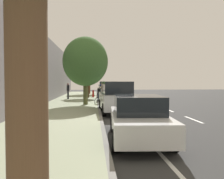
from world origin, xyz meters
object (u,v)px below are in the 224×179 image
parked_sedan_green_nearest (104,89)px  pedestrian_on_phone (68,90)px  parked_suv_dark_blue_mid (109,91)px  parked_suv_silver_far (116,97)px  street_tree_near_cyclist (89,67)px  parked_pickup_tan_second (106,90)px  bicycle_at_curb (104,101)px  parked_sedan_white_farthest (138,118)px  street_tree_far_end (85,62)px  fire_hydrant (93,93)px  street_tree_mid_block (88,70)px  cyclist_with_backpack (101,92)px

parked_sedan_green_nearest → pedestrian_on_phone: (4.21, 12.36, 0.36)m
parked_suv_dark_blue_mid → parked_suv_silver_far: same height
parked_sedan_green_nearest → street_tree_near_cyclist: 4.42m
parked_sedan_green_nearest → parked_pickup_tan_second: (-0.03, 6.89, 0.15)m
bicycle_at_curb → street_tree_near_cyclist: 16.33m
pedestrian_on_phone → parked_sedan_white_farthest: bearing=103.9°
parked_sedan_white_farthest → street_tree_far_end: 11.56m
parked_suv_silver_far → fire_hydrant: size_ratio=5.67×
parked_suv_dark_blue_mid → street_tree_mid_block: size_ratio=1.10×
pedestrian_on_phone → street_tree_mid_block: bearing=-134.0°
cyclist_with_backpack → street_tree_far_end: street_tree_far_end is taller
parked_sedan_green_nearest → street_tree_mid_block: 10.82m
parked_suv_dark_blue_mid → pedestrian_on_phone: 4.28m
street_tree_mid_block → parked_suv_dark_blue_mid: bearing=124.4°
parked_sedan_green_nearest → parked_suv_dark_blue_mid: size_ratio=0.92×
parked_suv_dark_blue_mid → pedestrian_on_phone: (4.15, -1.04, 0.09)m
parked_sedan_green_nearest → cyclist_with_backpack: size_ratio=2.49×
pedestrian_on_phone → street_tree_near_cyclist: bearing=-100.7°
parked_sedan_green_nearest → parked_suv_silver_far: 22.22m
bicycle_at_curb → parked_suv_dark_blue_mid: bearing=-99.1°
cyclist_with_backpack → street_tree_near_cyclist: 15.73m
cyclist_with_backpack → street_tree_mid_block: size_ratio=0.41×
bicycle_at_curb → fire_hydrant: fire_hydrant is taller
parked_sedan_white_farthest → fire_hydrant: parked_sedan_white_farthest is taller
street_tree_mid_block → parked_sedan_white_farthest: bearing=96.5°
street_tree_near_cyclist → fire_hydrant: size_ratio=6.90×
fire_hydrant → street_tree_near_cyclist: bearing=-85.7°
parked_suv_silver_far → pedestrian_on_phone: 10.67m
parked_suv_dark_blue_mid → street_tree_near_cyclist: (2.14, -11.70, 3.17)m
parked_suv_dark_blue_mid → street_tree_near_cyclist: size_ratio=0.83×
parked_pickup_tan_second → street_tree_mid_block: (2.23, 3.38, 2.42)m
street_tree_near_cyclist → parked_suv_silver_far: bearing=95.7°
parked_suv_dark_blue_mid → street_tree_far_end: size_ratio=0.89×
parked_sedan_white_farthest → street_tree_far_end: (2.16, -11.00, 2.82)m
parked_pickup_tan_second → parked_sedan_white_farthest: 22.32m
parked_sedan_green_nearest → street_tree_mid_block: (2.20, 10.28, 2.57)m
parked_suv_dark_blue_mid → street_tree_far_end: street_tree_far_end is taller
bicycle_at_curb → street_tree_mid_block: size_ratio=0.37×
parked_sedan_white_farthest → bicycle_at_curb: size_ratio=2.82×
parked_suv_dark_blue_mid → parked_sedan_green_nearest: bearing=-90.3°
parked_sedan_green_nearest → parked_sedan_white_farthest: bearing=89.9°
parked_suv_silver_far → fire_hydrant: parked_suv_silver_far is taller
parked_pickup_tan_second → parked_suv_dark_blue_mid: 6.51m
parked_sedan_green_nearest → parked_suv_silver_far: size_ratio=0.93×
street_tree_mid_block → street_tree_far_end: bearing=90.0°
parked_pickup_tan_second → parked_sedan_white_farthest: parked_pickup_tan_second is taller
bicycle_at_curb → street_tree_near_cyclist: street_tree_near_cyclist is taller
street_tree_mid_block → fire_hydrant: bearing=-126.8°
bicycle_at_curb → parked_suv_silver_far: bearing=97.1°
bicycle_at_curb → street_tree_far_end: street_tree_far_end is taller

